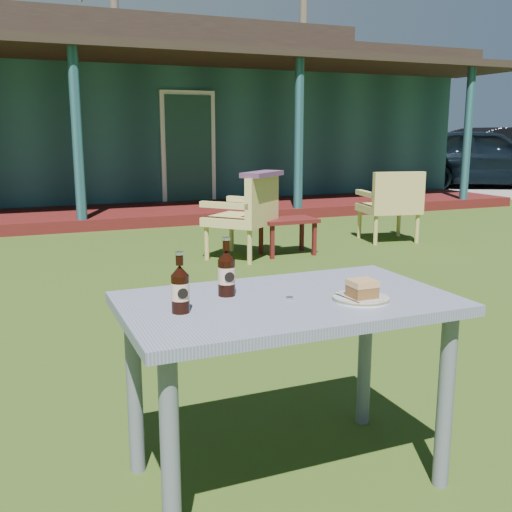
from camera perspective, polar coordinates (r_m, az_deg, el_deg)
name	(u,v)px	position (r m, az deg, el deg)	size (l,w,h in m)	color
ground	(177,345)	(3.84, -7.57, -8.38)	(80.00, 80.00, 0.00)	#334916
pavilion	(50,117)	(12.92, -19.05, 12.38)	(15.80, 8.30, 3.45)	#1B4248
gravel_strip	(485,184)	(16.61, 21.00, 6.42)	(9.00, 6.00, 0.02)	gray
tree_mid	(115,31)	(22.60, -13.24, 20.14)	(0.28, 0.28, 9.50)	brown
tree_right	(303,14)	(23.37, 4.54, 21.98)	(0.28, 0.28, 11.00)	brown
car_near	(482,158)	(15.46, 20.69, 8.75)	(1.70, 4.23, 1.44)	black
car_far	(503,155)	(17.72, 22.50, 8.90)	(1.52, 4.37, 1.44)	black
cafe_table	(287,325)	(2.22, 3.01, -6.56)	(1.20, 0.70, 0.72)	slate
plate	(361,298)	(2.19, 9.97, -3.97)	(0.20, 0.20, 0.01)	silver
cake_slice	(362,288)	(2.18, 10.08, -3.06)	(0.09, 0.09, 0.06)	brown
fork	(347,299)	(2.14, 8.66, -4.03)	(0.01, 0.14, 0.00)	silver
cola_bottle_near	(226,272)	(2.20, -2.83, -1.58)	(0.07, 0.07, 0.22)	black
cola_bottle_far	(180,288)	(2.01, -7.23, -3.09)	(0.06, 0.06, 0.21)	black
bottle_cap	(290,298)	(2.17, 3.22, -4.02)	(0.03, 0.03, 0.01)	silver
armchair_left	(247,212)	(6.30, -0.85, 4.18)	(0.88, 0.88, 0.87)	tan
armchair_right	(392,202)	(7.45, 12.80, 5.01)	(0.73, 0.70, 0.86)	tan
floral_throw	(262,174)	(6.18, 0.60, 7.82)	(0.60, 0.22, 0.05)	#533051
side_table	(288,224)	(6.51, 3.03, 3.09)	(0.60, 0.40, 0.40)	#4D1412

